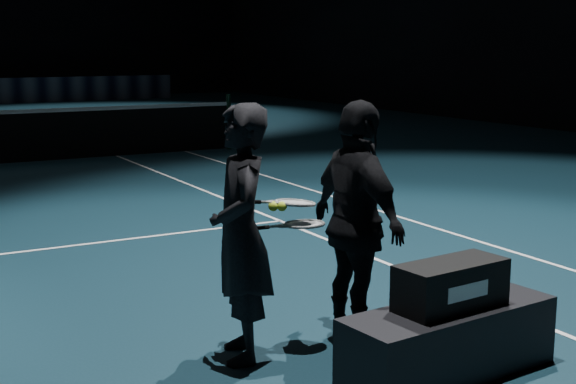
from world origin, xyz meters
name	(u,v)px	position (x,y,z in m)	size (l,w,h in m)	color
net_post_right	(229,122)	(6.40, 0.00, 0.55)	(0.10, 0.10, 1.10)	black
player_bench	(449,341)	(2.91, -10.88, 0.22)	(1.48, 0.49, 0.44)	black
racket_bag	(451,285)	(2.91, -10.88, 0.59)	(0.74, 0.32, 0.30)	black
bag_signature	(468,292)	(2.91, -11.04, 0.59)	(0.35, 0.00, 0.10)	white
player_a	(241,234)	(1.88, -9.98, 0.85)	(0.62, 0.41, 1.71)	black
player_b	(358,223)	(2.72, -10.10, 0.85)	(1.00, 0.42, 1.71)	black
racket_lower	(304,224)	(2.33, -10.05, 0.88)	(0.68, 0.22, 0.03)	black
racket_upper	(295,203)	(2.28, -10.00, 1.02)	(0.68, 0.22, 0.03)	black
tennis_balls	(277,204)	(2.13, -10.01, 1.03)	(0.12, 0.10, 0.12)	#A6D32C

